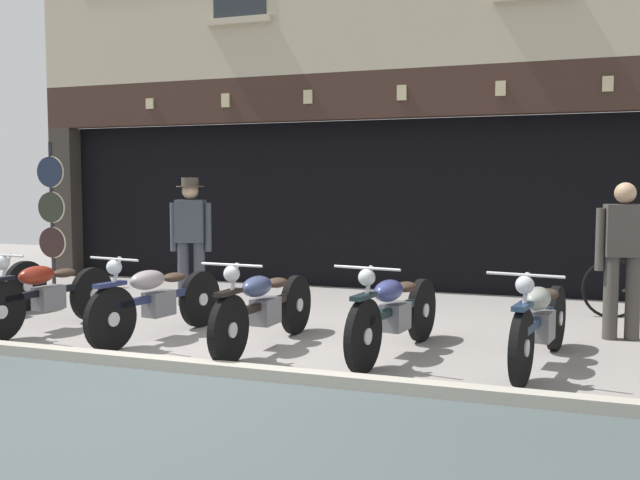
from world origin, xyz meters
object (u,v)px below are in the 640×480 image
shopkeeper_center (623,253)px  tyre_sign_pole (51,208)px  salesman_left (191,234)px  motorcycle_right (540,320)px  motorcycle_left (47,293)px  advert_board_near (455,180)px  motorcycle_center_left (157,299)px  motorcycle_center (264,306)px  motorcycle_center_right (395,311)px

shopkeeper_center → tyre_sign_pole: 8.43m
tyre_sign_pole → shopkeeper_center: bearing=-8.9°
shopkeeper_center → salesman_left: bearing=-14.9°
motorcycle_right → salesman_left: bearing=-12.1°
motorcycle_left → advert_board_near: size_ratio=1.80×
motorcycle_center_left → salesman_left: bearing=-60.5°
motorcycle_center → salesman_left: size_ratio=1.21×
shopkeeper_center → tyre_sign_pole: (-8.32, 1.30, 0.33)m
advert_board_near → motorcycle_right: bearing=-71.7°
motorcycle_center_right → advert_board_near: 4.38m
motorcycle_center → shopkeeper_center: (3.36, 1.59, 0.49)m
motorcycle_center_right → tyre_sign_pole: size_ratio=0.90×
motorcycle_left → tyre_sign_pole: bearing=-44.2°
motorcycle_center → advert_board_near: 4.65m
motorcycle_center_left → motorcycle_center: size_ratio=0.96×
motorcycle_right → tyre_sign_pole: (-7.56, 2.74, 0.82)m
motorcycle_center_left → salesman_left: (-0.68, 1.91, 0.54)m
motorcycle_left → salesman_left: 2.16m
motorcycle_center_right → salesman_left: salesman_left is taller
motorcycle_left → motorcycle_center_left: bearing=-170.7°
motorcycle_right → tyre_sign_pole: tyre_sign_pole is taller
motorcycle_center → motorcycle_right: size_ratio=1.01×
salesman_left → tyre_sign_pole: bearing=-30.8°
motorcycle_center_right → motorcycle_right: motorcycle_center_right is taller
advert_board_near → tyre_sign_pole: bearing=-167.1°
tyre_sign_pole → motorcycle_left: bearing=-51.0°
motorcycle_left → motorcycle_center: motorcycle_center is taller
shopkeeper_center → advert_board_near: advert_board_near is taller
motorcycle_center_left → salesman_left: 2.10m
motorcycle_center_left → motorcycle_left: bearing=12.5°
motorcycle_center_right → tyre_sign_pole: (-6.25, 2.78, 0.81)m
motorcycle_left → salesman_left: (0.69, 1.97, 0.54)m
salesman_left → advert_board_near: bearing=-156.7°
motorcycle_left → tyre_sign_pole: size_ratio=0.85×
motorcycle_center_left → motorcycle_center: motorcycle_center_left is taller
motorcycle_left → motorcycle_center_left: size_ratio=0.98×
salesman_left → shopkeeper_center: salesman_left is taller
salesman_left → advert_board_near: (3.14, 2.36, 0.73)m
shopkeeper_center → motorcycle_left: bearing=4.2°
shopkeeper_center → tyre_sign_pole: size_ratio=0.72×
salesman_left → tyre_sign_pole: tyre_sign_pole is taller
motorcycle_center → shopkeeper_center: 3.75m
motorcycle_left → motorcycle_center_left: 1.37m
motorcycle_center_left → motorcycle_right: (3.84, 0.11, -0.00)m
motorcycle_center_left → tyre_sign_pole: 4.76m
motorcycle_center → motorcycle_right: (2.60, 0.14, -0.00)m
motorcycle_center → advert_board_near: advert_board_near is taller
motorcycle_left → motorcycle_right: motorcycle_right is taller
motorcycle_right → tyre_sign_pole: size_ratio=0.89×
shopkeeper_center → motorcycle_center: bearing=14.4°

